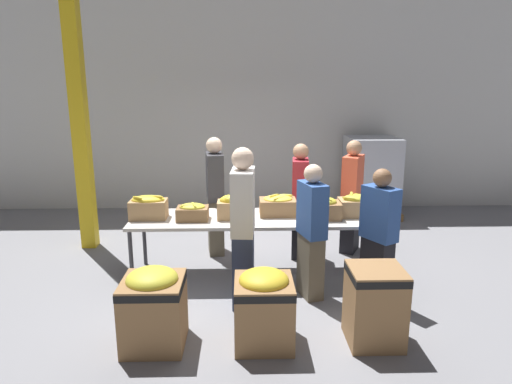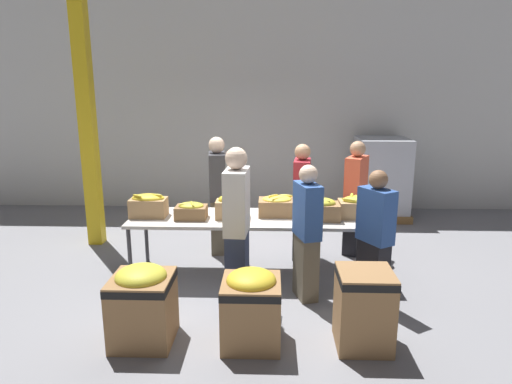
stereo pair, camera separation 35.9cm
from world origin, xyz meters
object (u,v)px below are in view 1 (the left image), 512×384
banana_box_2 (233,207)px  volunteer_1 (243,229)px  volunteer_0 (311,232)px  volunteer_3 (378,236)px  volunteer_5 (352,197)px  banana_box_5 (357,205)px  banana_box_3 (278,205)px  sorting_table (257,220)px  banana_box_4 (322,208)px  volunteer_4 (300,202)px  support_pillar (79,113)px  donation_bin_1 (264,305)px  banana_box_1 (192,211)px  volunteer_2 (215,197)px  donation_bin_0 (153,305)px  donation_bin_2 (375,303)px  pallet_stack_0 (371,177)px  banana_box_0 (148,207)px

banana_box_2 → volunteer_1: (0.13, -0.76, -0.04)m
volunteer_0 → volunteer_3: (0.74, -0.10, -0.02)m
volunteer_5 → banana_box_5: bearing=18.5°
banana_box_3 → banana_box_2: bearing=-166.2°
volunteer_3 → sorting_table: bearing=30.4°
banana_box_2 → volunteer_1: 0.77m
banana_box_2 → volunteer_3: volunteer_3 is taller
banana_box_4 → volunteer_4: size_ratio=0.28×
support_pillar → sorting_table: bearing=-23.9°
volunteer_4 → donation_bin_1: size_ratio=2.18×
banana_box_3 → donation_bin_1: banana_box_3 is taller
banana_box_1 → banana_box_3: bearing=10.0°
banana_box_4 → volunteer_2: bearing=147.8°
sorting_table → donation_bin_0: sorting_table is taller
donation_bin_2 → volunteer_5: bearing=82.4°
donation_bin_0 → donation_bin_2: donation_bin_0 is taller
volunteer_3 → pallet_stack_0: size_ratio=1.05×
volunteer_1 → donation_bin_2: 1.56m
donation_bin_1 → volunteer_1: bearing=103.3°
donation_bin_0 → volunteer_4: bearing=54.0°
banana_box_0 → volunteer_2: 1.13m
donation_bin_2 → support_pillar: support_pillar is taller
banana_box_1 → volunteer_5: (2.20, 0.91, -0.06)m
sorting_table → support_pillar: 3.02m
volunteer_4 → donation_bin_2: (0.45, -2.24, -0.40)m
volunteer_0 → volunteer_1: size_ratio=0.88×
volunteer_2 → volunteer_3: bearing=43.9°
volunteer_5 → banana_box_1: bearing=-40.5°
sorting_table → volunteer_1: (-0.17, -0.80, 0.15)m
donation_bin_1 → support_pillar: support_pillar is taller
sorting_table → banana_box_3: banana_box_3 is taller
volunteer_3 → support_pillar: support_pillar is taller
volunteer_2 → volunteer_4: (1.19, -0.17, -0.04)m
volunteer_2 → donation_bin_1: volunteer_2 is taller
banana_box_2 → support_pillar: bearing=152.3°
pallet_stack_0 → volunteer_0: bearing=-115.7°
sorting_table → donation_bin_2: bearing=-56.5°
pallet_stack_0 → volunteer_1: bearing=-124.1°
banana_box_1 → sorting_table: bearing=6.5°
donation_bin_0 → donation_bin_2: 2.08m
sorting_table → volunteer_5: size_ratio=1.92×
volunteer_0 → pallet_stack_0: volunteer_0 is taller
volunteer_0 → donation_bin_2: bearing=-170.5°
volunteer_4 → donation_bin_0: size_ratio=2.11×
volunteer_5 → pallet_stack_0: (0.80, 1.88, -0.10)m
volunteer_5 → volunteer_1: bearing=-17.1°
banana_box_0 → volunteer_4: volunteer_4 is taller
banana_box_2 → volunteer_4: volunteer_4 is taller
volunteer_3 → volunteer_4: (-0.72, 1.36, 0.05)m
pallet_stack_0 → sorting_table: bearing=-129.2°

